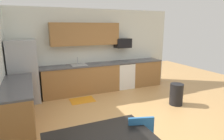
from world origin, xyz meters
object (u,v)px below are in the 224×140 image
object	(u,v)px
refrigerator	(24,72)
microwave	(123,43)
oven_range	(124,75)
trash_bin	(176,94)

from	to	relation	value
refrigerator	microwave	xyz separation A→B (m)	(3.19, 0.18, 0.68)
refrigerator	oven_range	xyz separation A→B (m)	(3.19, 0.08, -0.43)
trash_bin	microwave	bearing A→B (deg)	107.12
oven_range	microwave	world-z (taller)	microwave
oven_range	microwave	bearing A→B (deg)	90.00
microwave	trash_bin	size ratio (longest dim) A/B	0.90
refrigerator	trash_bin	distance (m)	4.32
oven_range	trash_bin	xyz separation A→B (m)	(0.64, -1.98, -0.16)
oven_range	trash_bin	world-z (taller)	oven_range
oven_range	refrigerator	bearing A→B (deg)	-178.56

